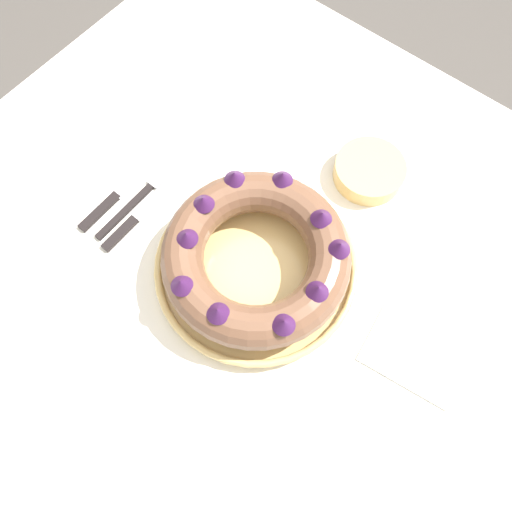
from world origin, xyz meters
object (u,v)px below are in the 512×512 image
at_px(cake_knife, 134,220).
at_px(napkin, 414,355).
at_px(serving_dish, 256,267).
at_px(fork, 141,196).
at_px(serving_knife, 116,196).
at_px(bundt_cake, 256,256).
at_px(side_bowl, 369,171).

distance_m(cake_knife, napkin, 0.51).
distance_m(serving_dish, cake_knife, 0.23).
xyz_separation_m(serving_dish, fork, (-0.24, -0.02, -0.01)).
bearing_deg(serving_knife, bundt_cake, 13.73).
distance_m(serving_dish, bundt_cake, 0.05).
xyz_separation_m(cake_knife, side_bowl, (0.26, 0.32, 0.01)).
bearing_deg(napkin, bundt_cake, -171.35).
relative_size(serving_knife, cake_knife, 1.18).
height_order(fork, side_bowl, side_bowl).
bearing_deg(napkin, serving_dish, -171.33).
bearing_deg(cake_knife, fork, 115.42).
xyz_separation_m(bundt_cake, serving_knife, (-0.28, -0.05, -0.06)).
bearing_deg(serving_knife, napkin, 13.38).
bearing_deg(bundt_cake, serving_knife, -170.66).
bearing_deg(bundt_cake, serving_dish, -94.19).
bearing_deg(side_bowl, napkin, -43.50).
bearing_deg(serving_dish, napkin, 8.67).
bearing_deg(bundt_cake, cake_knife, -164.88).
bearing_deg(side_bowl, serving_dish, -99.05).
relative_size(cake_knife, napkin, 1.13).
distance_m(serving_dish, side_bowl, 0.27).
relative_size(cake_knife, side_bowl, 1.33).
relative_size(serving_dish, napkin, 2.24).
relative_size(side_bowl, napkin, 0.85).
distance_m(bundt_cake, napkin, 0.29).
relative_size(serving_dish, fork, 1.79).
xyz_separation_m(fork, cake_knife, (0.02, -0.04, 0.00)).
height_order(fork, serving_knife, serving_knife).
bearing_deg(fork, serving_knife, -137.53).
height_order(bundt_cake, serving_knife, bundt_cake).
relative_size(bundt_cake, cake_knife, 1.78).
relative_size(bundt_cake, side_bowl, 2.36).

